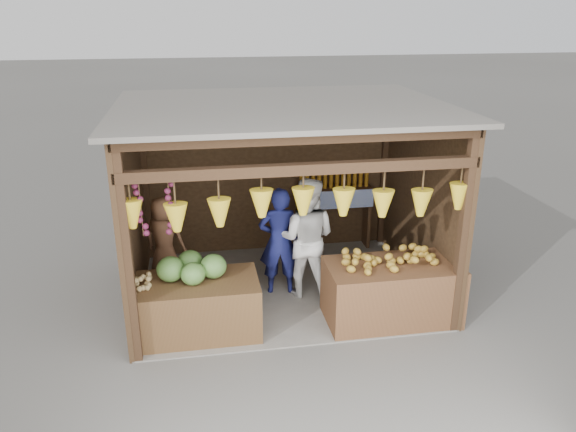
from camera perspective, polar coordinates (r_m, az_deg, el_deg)
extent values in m
plane|color=#514F49|center=(8.20, -0.48, -7.41)|extent=(80.00, 80.00, 0.00)
cube|color=slate|center=(8.20, -0.48, -7.35)|extent=(4.00, 3.00, 0.02)
cube|color=black|center=(9.09, -2.03, 4.28)|extent=(4.00, 0.06, 2.60)
cube|color=black|center=(7.64, -15.49, 0.31)|extent=(0.06, 3.00, 2.60)
cube|color=black|center=(8.22, 13.39, 1.94)|extent=(0.06, 3.00, 2.60)
cube|color=#605B54|center=(7.35, -0.54, 11.03)|extent=(4.30, 3.30, 0.06)
cube|color=black|center=(6.30, -16.05, -4.11)|extent=(0.11, 0.11, 2.60)
cube|color=black|center=(6.98, 17.41, -1.83)|extent=(0.11, 0.11, 2.60)
cube|color=black|center=(9.00, -14.34, 3.46)|extent=(0.11, 0.11, 2.60)
cube|color=black|center=(9.48, 9.75, 4.67)|extent=(0.11, 0.11, 2.60)
cube|color=black|center=(6.06, 1.66, 4.79)|extent=(4.00, 0.12, 0.12)
cube|color=black|center=(5.97, 1.69, 7.93)|extent=(4.00, 0.12, 0.12)
cube|color=#382314|center=(9.17, 4.68, 2.73)|extent=(1.25, 0.30, 0.05)
cube|color=#382314|center=(9.22, 1.06, -0.55)|extent=(0.05, 0.28, 1.05)
cube|color=#382314|center=(9.50, 8.01, -0.12)|extent=(0.05, 0.28, 1.05)
cube|color=blue|center=(9.06, 4.90, 1.64)|extent=(1.25, 0.02, 0.30)
cube|color=#4E311A|center=(7.10, -9.39, -9.15)|extent=(1.57, 0.85, 0.72)
cube|color=#50301A|center=(7.40, 10.47, -7.63)|extent=(1.68, 0.85, 0.79)
cube|color=black|center=(8.12, -12.01, -7.05)|extent=(0.31, 0.31, 0.29)
imported|color=#15184F|center=(7.78, -0.91, -2.62)|extent=(0.60, 0.43, 1.57)
imported|color=silver|center=(7.71, 1.86, -2.23)|extent=(1.02, 0.91, 1.72)
imported|color=brown|center=(7.81, -12.40, -2.24)|extent=(0.69, 0.60, 1.19)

